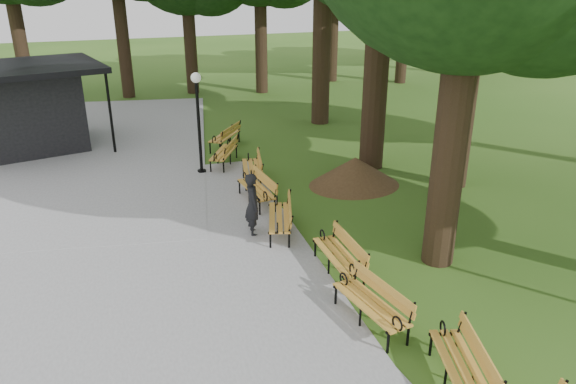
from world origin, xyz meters
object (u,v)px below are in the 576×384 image
object	(u,v)px
kiosk	(22,108)
bench_8	(224,153)
person	(253,204)
dirt_mound	(355,171)
bench_4	(338,256)
bench_5	(279,218)
bench_6	(256,189)
bench_9	(225,136)
bench_2	(461,366)
lamp_post	(197,102)
bench_7	(251,169)
bench_3	(371,304)

from	to	relation	value
kiosk	bench_8	distance (m)	7.70
person	dirt_mound	world-z (taller)	person
bench_4	bench_5	bearing A→B (deg)	-164.35
dirt_mound	bench_8	world-z (taller)	dirt_mound
bench_6	bench_9	world-z (taller)	same
kiosk	person	bearing A→B (deg)	-70.62
bench_2	bench_5	xyz separation A→B (m)	(-1.00, 6.12, 0.00)
lamp_post	dirt_mound	size ratio (longest dim) A/B	1.37
bench_7	bench_9	xyz separation A→B (m)	(-0.01, 3.75, 0.00)
bench_4	bench_6	size ratio (longest dim) A/B	1.00
bench_3	bench_9	world-z (taller)	same
person	lamp_post	xyz separation A→B (m)	(-0.43, 4.83, 1.53)
bench_5	bench_8	size ratio (longest dim) A/B	1.00
person	kiosk	distance (m)	11.18
lamp_post	bench_8	bearing A→B (deg)	31.29
person	bench_9	distance (m)	7.34
lamp_post	dirt_mound	bearing A→B (deg)	-31.21
dirt_mound	bench_2	xyz separation A→B (m)	(-2.21, -8.56, -0.01)
bench_2	bench_6	bearing A→B (deg)	-156.14
bench_4	bench_2	bearing A→B (deg)	6.15
kiosk	bench_5	bearing A→B (deg)	-68.56
bench_4	bench_7	xyz separation A→B (m)	(-0.33, 5.98, 0.00)
bench_7	bench_8	bearing A→B (deg)	-153.69
bench_8	bench_3	bearing A→B (deg)	31.92
dirt_mound	bench_9	size ratio (longest dim) A/B	1.25
lamp_post	bench_9	world-z (taller)	lamp_post
lamp_post	bench_3	distance (m)	9.47
bench_4	bench_8	bearing A→B (deg)	-173.67
person	bench_3	xyz separation A→B (m)	(1.06, -4.33, -0.37)
bench_5	bench_9	world-z (taller)	same
kiosk	bench_2	world-z (taller)	kiosk
bench_9	bench_5	bearing A→B (deg)	34.43
bench_2	bench_6	world-z (taller)	same
person	bench_5	distance (m)	0.75
kiosk	dirt_mound	distance (m)	12.22
lamp_post	bench_5	bearing A→B (deg)	-78.21
dirt_mound	bench_4	distance (m)	5.37
bench_5	bench_6	world-z (taller)	same
bench_3	bench_8	bearing A→B (deg)	173.93
bench_4	bench_9	distance (m)	9.73
bench_6	kiosk	bearing A→B (deg)	-144.06
person	bench_4	bearing A→B (deg)	-147.81
person	bench_5	bearing A→B (deg)	-101.70
bench_5	dirt_mound	bearing A→B (deg)	144.45
person	bench_8	bearing A→B (deg)	0.85
dirt_mound	bench_8	size ratio (longest dim) A/B	1.25
dirt_mound	bench_5	size ratio (longest dim) A/B	1.25
bench_7	bench_9	world-z (taller)	same
person	bench_6	size ratio (longest dim) A/B	0.85
kiosk	bench_3	size ratio (longest dim) A/B	2.60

